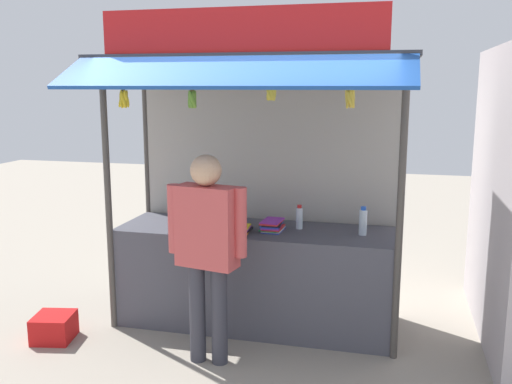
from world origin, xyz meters
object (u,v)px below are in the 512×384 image
Objects in this scene: banana_bunch_leftmost at (271,91)px; vendor_person at (207,240)px; water_bottle_back_right at (202,211)px; banana_bunch_inner_right at (124,98)px; water_bottle_mid_left at (299,218)px; banana_bunch_inner_left at (192,99)px; water_bottle_far_left at (363,222)px; banana_bunch_rightmost at (350,97)px; plastic_crate at (54,327)px; magazine_stack_right at (236,230)px; magazine_stack_far_right at (272,225)px.

vendor_person is at bearing -142.70° from banana_bunch_leftmost.
water_bottle_back_right is 1.08m from vendor_person.
banana_bunch_inner_right is (-0.45, -0.66, 1.11)m from water_bottle_back_right.
banana_bunch_inner_left is (-0.82, -0.59, 1.11)m from water_bottle_mid_left.
water_bottle_far_left reaches higher than water_bottle_mid_left.
banana_bunch_rightmost is at bearing -0.09° from banana_bunch_inner_right.
banana_bunch_leftmost is at bearing -38.01° from water_bottle_back_right.
banana_bunch_leftmost is at bearing -103.46° from water_bottle_mid_left.
water_bottle_back_right is 0.67× the size of plastic_crate.
water_bottle_mid_left is at bearing -110.69° from vendor_person.
magazine_stack_right is at bearing -167.71° from water_bottle_far_left.
magazine_stack_right is at bearing 42.59° from banana_bunch_inner_left.
water_bottle_far_left is 1.45m from vendor_person.
water_bottle_back_right is 0.13× the size of vendor_person.
banana_bunch_leftmost is 0.79× the size of banana_bunch_inner_left.
water_bottle_far_left is 1.16× the size of water_bottle_back_right.
water_bottle_far_left is 1.14m from magazine_stack_right.
water_bottle_far_left reaches higher than plastic_crate.
water_bottle_back_right is 0.73× the size of magazine_stack_right.
banana_bunch_leftmost is (0.85, -0.66, 1.17)m from water_bottle_back_right.
water_bottle_mid_left is 1.50m from banana_bunch_inner_left.
banana_bunch_inner_left is (-0.67, -0.00, -0.06)m from banana_bunch_leftmost.
banana_bunch_rightmost is at bearing -50.86° from water_bottle_mid_left.
banana_bunch_rightmost is at bearing -15.18° from magazine_stack_right.
water_bottle_mid_left reaches higher than plastic_crate.
magazine_stack_far_right is at bearing 38.47° from banana_bunch_inner_left.
banana_bunch_leftmost and banana_bunch_inner_right have the same top height.
water_bottle_back_right reaches higher than magazine_stack_far_right.
magazine_stack_right is at bearing 19.93° from plastic_crate.
water_bottle_mid_left is (0.99, -0.07, 0.00)m from water_bottle_back_right.
banana_bunch_inner_left is 0.94× the size of plastic_crate.
plastic_crate is (-0.64, -0.29, -2.04)m from banana_bunch_inner_right.
water_bottle_far_left reaches higher than magazine_stack_far_right.
magazine_stack_far_right reaches higher than magazine_stack_right.
magazine_stack_far_right reaches higher than plastic_crate.
magazine_stack_right is 1.87m from plastic_crate.
banana_bunch_inner_right is (-0.62, 0.00, -0.00)m from banana_bunch_inner_left.
water_bottle_mid_left reaches higher than water_bottle_back_right.
banana_bunch_leftmost and banana_bunch_rightmost have the same top height.
banana_bunch_inner_left is (-0.59, -0.47, 1.16)m from magazine_stack_far_right.
plastic_crate is (-1.26, -0.29, -2.04)m from banana_bunch_inner_left.
water_bottle_mid_left is at bearing 36.09° from banana_bunch_inner_left.
banana_bunch_inner_left is at bearing 13.06° from plastic_crate.
water_bottle_mid_left reaches higher than magazine_stack_far_right.
banana_bunch_rightmost is at bearing -24.30° from water_bottle_back_right.
banana_bunch_leftmost is 0.78× the size of banana_bunch_inner_right.
vendor_person reaches higher than magazine_stack_right.
magazine_stack_right is at bearing -148.18° from water_bottle_mid_left.
water_bottle_far_left is at bearing 12.29° from magazine_stack_right.
water_bottle_far_left is at bearing 3.35° from magazine_stack_far_right.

